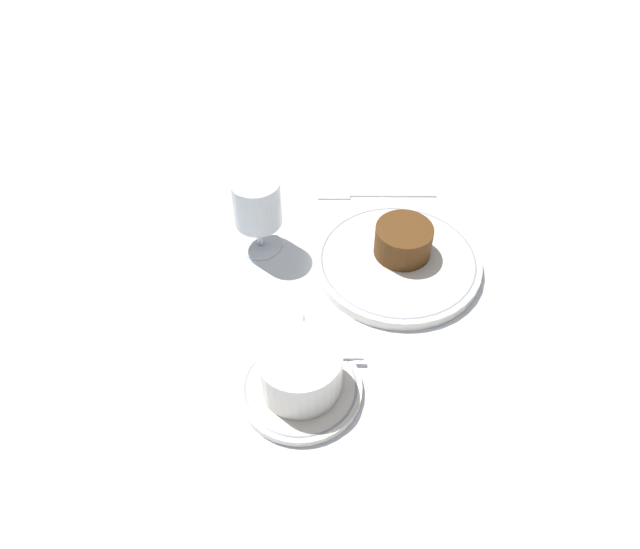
{
  "coord_description": "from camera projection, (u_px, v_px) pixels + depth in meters",
  "views": [
    {
      "loc": [
        -0.59,
        0.05,
        0.62
      ],
      "look_at": [
        -0.05,
        0.06,
        0.04
      ],
      "focal_mm": 35.0,
      "sensor_mm": 36.0,
      "label": 1
    }
  ],
  "objects": [
    {
      "name": "dessert_cake",
      "position": [
        403.0,
        240.0,
        0.84
      ],
      "size": [
        0.08,
        0.08,
        0.04
      ],
      "color": "#563314",
      "rests_on": "dinner_plate"
    },
    {
      "name": "coffee_cup",
      "position": [
        300.0,
        369.0,
        0.69
      ],
      "size": [
        0.12,
        0.1,
        0.06
      ],
      "color": "white",
      "rests_on": "saucer"
    },
    {
      "name": "wine_glass",
      "position": [
        257.0,
        206.0,
        0.83
      ],
      "size": [
        0.07,
        0.07,
        0.11
      ],
      "color": "silver",
      "rests_on": "ground_plane"
    },
    {
      "name": "spoon",
      "position": [
        304.0,
        357.0,
        0.73
      ],
      "size": [
        0.02,
        0.12,
        0.0
      ],
      "color": "silver",
      "rests_on": "saucer"
    },
    {
      "name": "dinner_plate",
      "position": [
        398.0,
        262.0,
        0.85
      ],
      "size": [
        0.23,
        0.23,
        0.01
      ],
      "color": "white",
      "rests_on": "ground_plane"
    },
    {
      "name": "saucer",
      "position": [
        301.0,
        388.0,
        0.71
      ],
      "size": [
        0.14,
        0.14,
        0.01
      ],
      "color": "white",
      "rests_on": "ground_plane"
    },
    {
      "name": "ground_plane",
      "position": [
        365.0,
        269.0,
        0.85
      ],
      "size": [
        3.0,
        3.0,
        0.0
      ],
      "primitive_type": "plane",
      "color": "white"
    },
    {
      "name": "fork",
      "position": [
        363.0,
        194.0,
        0.95
      ],
      "size": [
        0.02,
        0.18,
        0.01
      ],
      "color": "silver",
      "rests_on": "ground_plane"
    }
  ]
}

